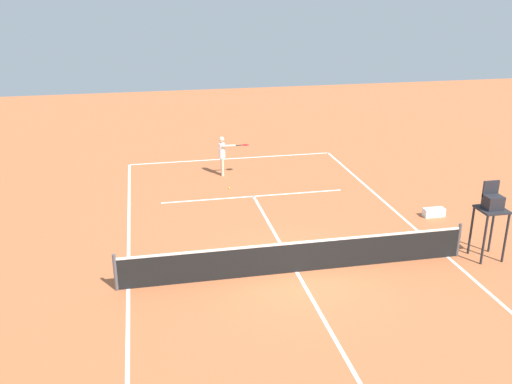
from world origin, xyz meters
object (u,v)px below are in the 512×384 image
player_serving (223,152)px  tennis_ball (229,188)px  umpire_chair (492,208)px  equipment_bag (434,212)px

player_serving → tennis_ball: bearing=-0.5°
player_serving → umpire_chair: (-6.61, 9.34, 0.58)m
umpire_chair → equipment_bag: size_ratio=3.17×
player_serving → umpire_chair: umpire_chair is taller
tennis_ball → equipment_bag: 7.97m
player_serving → tennis_ball: player_serving is taller
player_serving → equipment_bag: (-6.67, 6.06, -0.88)m
tennis_ball → umpire_chair: bearing=131.2°
player_serving → tennis_ball: (0.03, 1.74, -0.99)m
player_serving → umpire_chair: 11.45m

